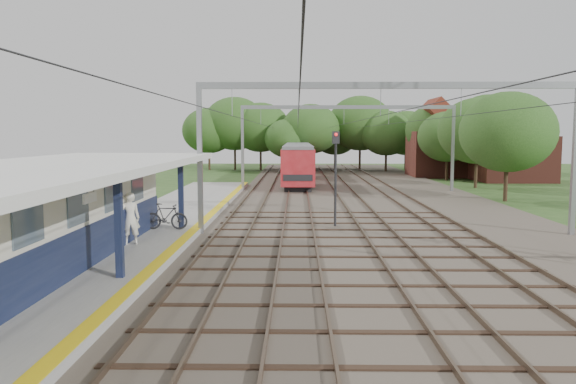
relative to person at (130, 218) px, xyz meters
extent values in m
plane|color=#2D4C1E|center=(7.10, -11.10, -1.38)|extent=(160.00, 160.00, 0.00)
cube|color=#473D33|center=(11.10, 18.90, -1.33)|extent=(18.00, 90.00, 0.10)
cube|color=gray|center=(-0.40, 2.90, -1.21)|extent=(5.00, 52.00, 0.35)
cube|color=yellow|center=(1.85, 2.90, -1.03)|extent=(0.45, 52.00, 0.01)
cube|color=beige|center=(-1.80, -4.10, 0.67)|extent=(3.20, 18.00, 3.40)
cube|color=#111936|center=(-0.18, -4.10, -0.33)|extent=(0.06, 18.00, 1.40)
cube|color=slate|center=(-0.17, -4.10, 1.17)|extent=(0.05, 16.00, 1.30)
cube|color=#111936|center=(1.20, -5.10, 0.57)|extent=(0.22, 0.22, 3.20)
cube|color=#111936|center=(1.20, 3.90, 0.57)|extent=(0.22, 0.22, 3.20)
cube|color=silver|center=(-0.70, -5.10, 2.29)|extent=(6.40, 20.00, 0.24)
cube|color=white|center=(1.10, -7.10, 1.62)|extent=(0.06, 0.85, 0.26)
cube|color=brown|center=(2.89, 18.90, -1.21)|extent=(0.07, 88.00, 0.15)
cube|color=brown|center=(4.32, 18.90, -1.21)|extent=(0.07, 88.00, 0.15)
cube|color=brown|center=(5.89, 18.90, -1.21)|extent=(0.07, 88.00, 0.15)
cube|color=brown|center=(7.32, 18.90, -1.21)|extent=(0.07, 88.00, 0.15)
cube|color=brown|center=(9.59, 18.90, -1.21)|extent=(0.07, 88.00, 0.15)
cube|color=brown|center=(11.02, 18.90, -1.21)|extent=(0.07, 88.00, 0.15)
cube|color=brown|center=(13.19, 18.90, -1.21)|extent=(0.07, 88.00, 0.15)
cube|color=brown|center=(14.62, 18.90, -1.21)|extent=(0.07, 88.00, 0.15)
cube|color=gray|center=(2.10, 3.90, 2.12)|extent=(0.22, 0.22, 7.00)
cube|color=gray|center=(19.10, 3.90, 2.12)|extent=(0.22, 0.22, 7.00)
cube|color=gray|center=(10.60, 3.90, 5.47)|extent=(17.00, 0.20, 0.30)
cube|color=gray|center=(2.10, 23.90, 2.12)|extent=(0.22, 0.22, 7.00)
cube|color=gray|center=(19.10, 23.90, 2.12)|extent=(0.22, 0.22, 7.00)
cube|color=gray|center=(10.60, 23.90, 5.47)|extent=(17.00, 0.20, 0.30)
cylinder|color=black|center=(3.60, 18.90, 4.12)|extent=(0.02, 88.00, 0.02)
cylinder|color=black|center=(6.60, 18.90, 4.12)|extent=(0.02, 88.00, 0.02)
cylinder|color=black|center=(10.30, 18.90, 4.12)|extent=(0.02, 88.00, 0.02)
cylinder|color=black|center=(13.90, 18.90, 4.12)|extent=(0.02, 88.00, 0.02)
cylinder|color=#382619|center=(-2.90, 49.90, 0.06)|extent=(0.28, 0.28, 2.88)
ellipsoid|color=#204318|center=(-2.90, 49.90, 3.58)|extent=(6.72, 6.72, 5.76)
cylinder|color=#382619|center=(3.10, 51.90, -0.12)|extent=(0.28, 0.28, 2.52)
ellipsoid|color=#204318|center=(3.10, 51.90, 2.96)|extent=(5.88, 5.88, 5.04)
cylinder|color=#382619|center=(9.10, 48.90, 0.24)|extent=(0.28, 0.28, 3.24)
ellipsoid|color=#204318|center=(9.10, 48.90, 4.20)|extent=(7.56, 7.56, 6.48)
cylinder|color=#382619|center=(15.10, 50.90, -0.03)|extent=(0.28, 0.28, 2.70)
ellipsoid|color=#204318|center=(15.10, 50.90, 3.27)|extent=(6.30, 6.30, 5.40)
cylinder|color=#382619|center=(21.60, 26.90, -0.12)|extent=(0.28, 0.28, 2.52)
ellipsoid|color=#204318|center=(21.60, 26.90, 2.96)|extent=(5.88, 5.88, 5.04)
cylinder|color=#382619|center=(22.10, 42.90, 0.06)|extent=(0.28, 0.28, 2.88)
ellipsoid|color=#204318|center=(22.10, 42.90, 3.58)|extent=(6.72, 6.72, 5.76)
cube|color=brown|center=(28.10, 34.90, 0.87)|extent=(7.00, 6.00, 4.50)
cube|color=maroon|center=(28.10, 34.90, 4.02)|extent=(4.99, 6.12, 4.99)
cube|color=brown|center=(23.10, 40.90, 1.12)|extent=(8.00, 6.00, 5.00)
cube|color=maroon|center=(23.10, 40.90, 4.52)|extent=(5.52, 6.12, 5.52)
imported|color=silver|center=(0.00, 0.00, 0.00)|extent=(0.88, 0.74, 2.07)
imported|color=black|center=(0.58, 3.49, -0.44)|extent=(2.01, 0.64, 1.20)
cube|color=black|center=(6.60, 30.40, -1.06)|extent=(2.17, 15.49, 0.44)
cube|color=#A5181E|center=(6.60, 30.40, 0.62)|extent=(2.71, 16.84, 2.92)
cube|color=black|center=(6.60, 30.40, 0.91)|extent=(2.75, 15.49, 0.84)
cube|color=slate|center=(6.60, 30.40, 2.20)|extent=(2.50, 16.84, 0.28)
cube|color=black|center=(6.60, 47.83, -1.06)|extent=(2.17, 15.49, 0.44)
cube|color=#A5181E|center=(6.60, 47.83, 0.62)|extent=(2.71, 16.84, 2.92)
cube|color=black|center=(6.60, 47.83, 0.91)|extent=(2.75, 15.49, 0.84)
cube|color=slate|center=(6.60, 47.83, 2.20)|extent=(2.50, 16.84, 0.28)
cylinder|color=black|center=(8.45, 6.10, 0.82)|extent=(0.14, 0.14, 4.41)
cube|color=black|center=(8.45, 6.10, 3.13)|extent=(0.36, 0.26, 0.61)
sphere|color=red|center=(8.45, 6.00, 3.28)|extent=(0.15, 0.15, 0.15)
camera|label=1|loc=(6.56, -21.65, 3.26)|focal=35.00mm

